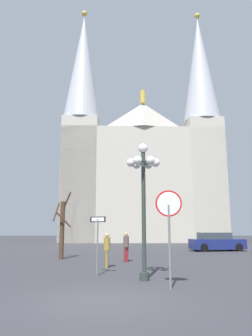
# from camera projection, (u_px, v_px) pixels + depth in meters

# --- Properties ---
(ground_plane) EXTENTS (120.00, 120.00, 0.00)m
(ground_plane) POSITION_uv_depth(u_px,v_px,m) (101.00, 301.00, 8.37)
(ground_plane) COLOR #38383D
(cathedral) EXTENTS (21.61, 13.24, 32.92)m
(cathedral) POSITION_uv_depth(u_px,v_px,m) (141.00, 169.00, 44.29)
(cathedral) COLOR #BCB5A5
(cathedral) RESTS_ON ground
(stop_sign) EXTENTS (0.88, 0.22, 3.19)m
(stop_sign) POSITION_uv_depth(u_px,v_px,m) (169.00, 217.00, 10.37)
(stop_sign) COLOR slate
(stop_sign) RESTS_ON ground
(one_way_arrow_sign) EXTENTS (0.67, 0.38, 2.39)m
(one_way_arrow_sign) POSITION_uv_depth(u_px,v_px,m) (98.00, 237.00, 12.95)
(one_way_arrow_sign) COLOR slate
(one_way_arrow_sign) RESTS_ON ground
(street_lamp) EXTENTS (1.33, 1.20, 5.26)m
(street_lamp) POSITION_uv_depth(u_px,v_px,m) (143.00, 183.00, 12.22)
(street_lamp) COLOR #2D3833
(street_lamp) RESTS_ON ground
(bare_tree) EXTENTS (1.17, 1.17, 4.16)m
(bare_tree) POSITION_uv_depth(u_px,v_px,m) (62.00, 228.00, 19.39)
(bare_tree) COLOR #473323
(bare_tree) RESTS_ON ground
(parked_car_near_navy) EXTENTS (4.56, 2.27, 1.48)m
(parked_car_near_navy) POSITION_uv_depth(u_px,v_px,m) (216.00, 242.00, 25.67)
(parked_car_near_navy) COLOR navy
(parked_car_near_navy) RESTS_ON ground
(pedestrian_walking) EXTENTS (0.32, 0.32, 1.65)m
(pedestrian_walking) POSITION_uv_depth(u_px,v_px,m) (126.00, 244.00, 17.72)
(pedestrian_walking) COLOR maroon
(pedestrian_walking) RESTS_ON ground
(pedestrian_standing) EXTENTS (0.32, 0.32, 1.66)m
(pedestrian_standing) POSITION_uv_depth(u_px,v_px,m) (107.00, 247.00, 15.24)
(pedestrian_standing) COLOR olive
(pedestrian_standing) RESTS_ON ground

